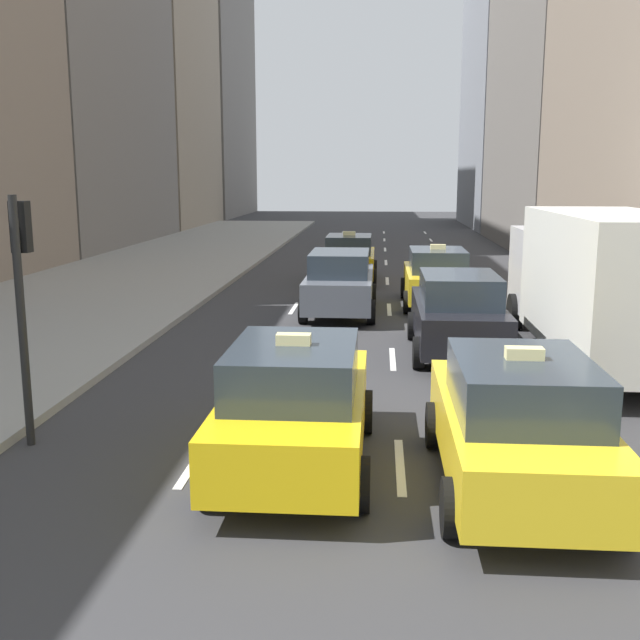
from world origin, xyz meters
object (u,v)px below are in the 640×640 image
at_px(taxi_third, 296,404).
at_px(taxi_fourth, 349,258).
at_px(sedan_silver_behind, 340,282).
at_px(box_truck, 596,280).
at_px(traffic_light_pole, 22,280).
at_px(taxi_lead, 517,422).
at_px(taxi_second, 437,277).
at_px(sedan_black_near, 458,313).

relative_size(taxi_third, taxi_fourth, 1.00).
distance_m(sedan_silver_behind, box_truck, 7.49).
bearing_deg(traffic_light_pole, taxi_lead, -9.81).
relative_size(taxi_fourth, traffic_light_pole, 1.22).
xyz_separation_m(taxi_second, traffic_light_pole, (-6.75, -12.18, 1.53)).
bearing_deg(taxi_lead, sedan_black_near, 90.00).
xyz_separation_m(taxi_lead, taxi_fourth, (-2.80, 18.31, 0.00)).
distance_m(sedan_black_near, traffic_light_pole, 9.19).
relative_size(taxi_fourth, sedan_silver_behind, 0.92).
relative_size(taxi_second, box_truck, 0.52).
height_order(taxi_third, sedan_silver_behind, taxi_third).
height_order(taxi_second, sedan_black_near, taxi_second).
bearing_deg(box_truck, taxi_third, -131.35).
height_order(taxi_lead, sedan_black_near, taxi_lead).
xyz_separation_m(taxi_fourth, traffic_light_pole, (-3.95, -17.14, 1.53)).
height_order(taxi_second, taxi_fourth, same).
bearing_deg(box_truck, taxi_second, 113.50).
xyz_separation_m(sedan_silver_behind, box_truck, (5.60, -4.91, 0.80)).
distance_m(taxi_third, box_truck, 8.52).
xyz_separation_m(taxi_third, traffic_light_pole, (-3.95, 0.62, 1.53)).
height_order(taxi_second, sedan_silver_behind, taxi_second).
height_order(sedan_silver_behind, box_truck, box_truck).
relative_size(sedan_black_near, sedan_silver_behind, 0.93).
bearing_deg(taxi_third, taxi_second, 77.66).
distance_m(taxi_lead, box_truck, 7.50).
height_order(taxi_third, box_truck, box_truck).
xyz_separation_m(taxi_fourth, sedan_silver_behind, (0.00, -6.49, 0.03)).
bearing_deg(taxi_fourth, taxi_second, -60.54).
distance_m(taxi_third, taxi_fourth, 17.76).
relative_size(sedan_silver_behind, box_truck, 0.57).
height_order(taxi_second, traffic_light_pole, traffic_light_pole).
distance_m(box_truck, traffic_light_pole, 11.17).
height_order(sedan_silver_behind, traffic_light_pole, traffic_light_pole).
relative_size(taxi_lead, taxi_second, 1.00).
distance_m(taxi_lead, taxi_second, 13.35).
bearing_deg(taxi_third, taxi_lead, -11.04).
distance_m(taxi_second, traffic_light_pole, 14.01).
xyz_separation_m(taxi_lead, traffic_light_pole, (-6.75, 1.17, 1.53)).
relative_size(sedan_black_near, traffic_light_pole, 1.24).
relative_size(taxi_third, box_truck, 0.52).
xyz_separation_m(taxi_third, taxi_fourth, (0.00, 17.76, 0.00)).
bearing_deg(taxi_fourth, taxi_third, -90.00).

